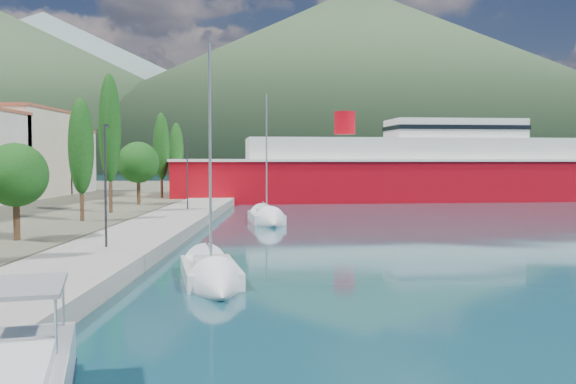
{
  "coord_description": "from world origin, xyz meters",
  "views": [
    {
      "loc": [
        0.41,
        -17.94,
        5.17
      ],
      "look_at": [
        0.0,
        14.0,
        3.5
      ],
      "focal_mm": 40.0,
      "sensor_mm": 36.0,
      "label": 1
    }
  ],
  "objects": [
    {
      "name": "sailboat_mid",
      "position": [
        -1.71,
        32.12,
        0.32
      ],
      "size": [
        3.78,
        7.99,
        11.29
      ],
      "color": "silver",
      "rests_on": "ground"
    },
    {
      "name": "lamp_posts",
      "position": [
        -9.0,
        14.26,
        4.08
      ],
      "size": [
        0.15,
        45.82,
        6.06
      ],
      "color": "#2D2D33",
      "rests_on": "quay"
    },
    {
      "name": "ferry",
      "position": [
        14.48,
        61.81,
        3.5
      ],
      "size": [
        58.94,
        19.39,
        11.49
      ],
      "color": "#A80611",
      "rests_on": "ground"
    },
    {
      "name": "tree_row",
      "position": [
        -14.89,
        32.54,
        5.68
      ],
      "size": [
        3.99,
        64.17,
        11.43
      ],
      "color": "#47301E",
      "rests_on": "land_strip"
    },
    {
      "name": "hills_near",
      "position": [
        98.04,
        372.5,
        49.18
      ],
      "size": [
        1010.0,
        520.0,
        115.0
      ],
      "color": "#344C2E",
      "rests_on": "ground"
    },
    {
      "name": "quay",
      "position": [
        -9.0,
        26.0,
        0.4
      ],
      "size": [
        5.0,
        88.0,
        0.8
      ],
      "primitive_type": "cube",
      "color": "gray",
      "rests_on": "ground"
    },
    {
      "name": "ground",
      "position": [
        0.0,
        120.0,
        0.0
      ],
      "size": [
        1400.0,
        1400.0,
        0.0
      ],
      "primitive_type": "plane",
      "color": "#123E4A"
    },
    {
      "name": "hills_far",
      "position": [
        138.59,
        618.73,
        77.39
      ],
      "size": [
        1480.0,
        900.0,
        180.0
      ],
      "color": "slate",
      "rests_on": "ground"
    },
    {
      "name": "sailboat_near",
      "position": [
        -2.85,
        7.31,
        0.29
      ],
      "size": [
        3.87,
        7.82,
        10.79
      ],
      "color": "silver",
      "rests_on": "ground"
    }
  ]
}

